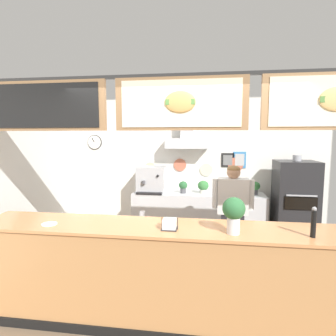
% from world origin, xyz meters
% --- Properties ---
extents(ground_plane, '(6.12, 6.12, 0.00)m').
position_xyz_m(ground_plane, '(0.00, 0.00, 0.00)').
color(ground_plane, brown).
extents(back_wall_assembly, '(5.10, 2.73, 2.72)m').
position_xyz_m(back_wall_assembly, '(-0.00, 2.26, 1.46)').
color(back_wall_assembly, '#9E9E99').
rests_on(back_wall_assembly, ground_plane).
extents(service_counter, '(4.37, 0.66, 1.05)m').
position_xyz_m(service_counter, '(0.00, -0.31, 0.53)').
color(service_counter, '#B77F4C').
rests_on(service_counter, ground_plane).
extents(back_prep_counter, '(2.43, 0.59, 0.93)m').
position_xyz_m(back_prep_counter, '(0.13, 2.06, 0.46)').
color(back_prep_counter, silver).
rests_on(back_prep_counter, ground_plane).
extents(pizza_oven, '(0.67, 0.65, 1.67)m').
position_xyz_m(pizza_oven, '(1.79, 1.89, 0.79)').
color(pizza_oven, '#232326').
rests_on(pizza_oven, ground_plane).
extents(shop_worker, '(0.59, 0.25, 1.58)m').
position_xyz_m(shop_worker, '(0.66, 0.93, 0.84)').
color(shop_worker, '#232328').
rests_on(shop_worker, ground_plane).
extents(espresso_machine, '(0.52, 0.47, 0.49)m').
position_xyz_m(espresso_machine, '(-0.75, 2.04, 1.17)').
color(espresso_machine, '#B7BABF').
rests_on(espresso_machine, back_prep_counter).
extents(potted_oregano, '(0.20, 0.20, 0.24)m').
position_xyz_m(potted_oregano, '(0.22, 2.06, 1.07)').
color(potted_oregano, beige).
rests_on(potted_oregano, back_prep_counter).
extents(potted_rosemary, '(0.16, 0.16, 0.22)m').
position_xyz_m(potted_rosemary, '(-0.15, 2.03, 1.06)').
color(potted_rosemary, '#4C4C51').
rests_on(potted_rosemary, back_prep_counter).
extents(potted_thyme, '(0.16, 0.16, 0.20)m').
position_xyz_m(potted_thyme, '(0.83, 2.04, 1.04)').
color(potted_thyme, '#4C4C51').
rests_on(potted_thyme, back_prep_counter).
extents(potted_sage, '(0.18, 0.18, 0.24)m').
position_xyz_m(potted_sage, '(1.15, 2.07, 1.07)').
color(potted_sage, '#4C4C51').
rests_on(potted_sage, back_prep_counter).
extents(napkin_holder, '(0.16, 0.15, 0.12)m').
position_xyz_m(napkin_holder, '(-0.08, -0.39, 1.10)').
color(napkin_holder, '#262628').
rests_on(napkin_holder, service_counter).
extents(basil_vase, '(0.22, 0.22, 0.36)m').
position_xyz_m(basil_vase, '(0.54, -0.44, 1.26)').
color(basil_vase, silver).
rests_on(basil_vase, service_counter).
extents(condiment_plate, '(0.16, 0.16, 0.01)m').
position_xyz_m(condiment_plate, '(-1.36, -0.42, 1.06)').
color(condiment_plate, white).
rests_on(condiment_plate, service_counter).
extents(pepper_grinder, '(0.05, 0.05, 0.29)m').
position_xyz_m(pepper_grinder, '(1.26, -0.44, 1.20)').
color(pepper_grinder, black).
rests_on(pepper_grinder, service_counter).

